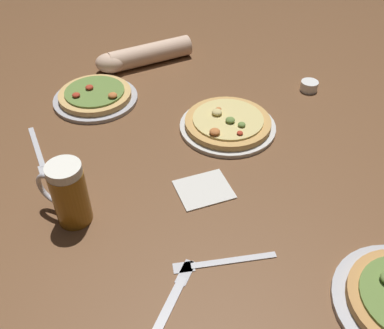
{
  "coord_description": "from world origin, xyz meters",
  "views": [
    {
      "loc": [
        0.02,
        -0.82,
        0.73
      ],
      "look_at": [
        0.0,
        0.0,
        0.02
      ],
      "focal_mm": 40.25,
      "sensor_mm": 36.0,
      "label": 1
    }
  ],
  "objects_px": {
    "diner_arm": "(140,56)",
    "pizza_plate_far": "(228,124)",
    "fork_spare": "(38,151)",
    "beer_mug_dark": "(68,193)",
    "fork_left": "(222,262)",
    "napkin_folded": "(204,189)",
    "ramekin_sauce": "(309,86)",
    "knife_right": "(169,306)",
    "pizza_plate_side": "(95,96)"
  },
  "relations": [
    {
      "from": "ramekin_sauce",
      "to": "fork_left",
      "type": "xyz_separation_m",
      "value": [
        -0.3,
        -0.68,
        -0.01
      ]
    },
    {
      "from": "beer_mug_dark",
      "to": "diner_arm",
      "type": "height_order",
      "value": "beer_mug_dark"
    },
    {
      "from": "pizza_plate_side",
      "to": "beer_mug_dark",
      "type": "bearing_deg",
      "value": -84.98
    },
    {
      "from": "ramekin_sauce",
      "to": "diner_arm",
      "type": "relative_size",
      "value": 0.17
    },
    {
      "from": "pizza_plate_far",
      "to": "beer_mug_dark",
      "type": "xyz_separation_m",
      "value": [
        -0.36,
        -0.35,
        0.06
      ]
    },
    {
      "from": "beer_mug_dark",
      "to": "fork_left",
      "type": "xyz_separation_m",
      "value": [
        0.33,
        -0.12,
        -0.07
      ]
    },
    {
      "from": "beer_mug_dark",
      "to": "napkin_folded",
      "type": "height_order",
      "value": "beer_mug_dark"
    },
    {
      "from": "beer_mug_dark",
      "to": "fork_left",
      "type": "bearing_deg",
      "value": -19.34
    },
    {
      "from": "pizza_plate_far",
      "to": "fork_spare",
      "type": "distance_m",
      "value": 0.53
    },
    {
      "from": "pizza_plate_far",
      "to": "knife_right",
      "type": "relative_size",
      "value": 1.25
    },
    {
      "from": "fork_spare",
      "to": "napkin_folded",
      "type": "bearing_deg",
      "value": -16.97
    },
    {
      "from": "pizza_plate_side",
      "to": "napkin_folded",
      "type": "relative_size",
      "value": 2.03
    },
    {
      "from": "beer_mug_dark",
      "to": "pizza_plate_far",
      "type": "bearing_deg",
      "value": 43.86
    },
    {
      "from": "fork_left",
      "to": "diner_arm",
      "type": "height_order",
      "value": "diner_arm"
    },
    {
      "from": "pizza_plate_far",
      "to": "ramekin_sauce",
      "type": "bearing_deg",
      "value": 38.36
    },
    {
      "from": "pizza_plate_far",
      "to": "beer_mug_dark",
      "type": "relative_size",
      "value": 1.75
    },
    {
      "from": "knife_right",
      "to": "diner_arm",
      "type": "relative_size",
      "value": 0.67
    },
    {
      "from": "beer_mug_dark",
      "to": "napkin_folded",
      "type": "xyz_separation_m",
      "value": [
        0.29,
        0.09,
        -0.07
      ]
    },
    {
      "from": "ramekin_sauce",
      "to": "napkin_folded",
      "type": "relative_size",
      "value": 0.43
    },
    {
      "from": "fork_spare",
      "to": "beer_mug_dark",
      "type": "bearing_deg",
      "value": -56.87
    },
    {
      "from": "pizza_plate_far",
      "to": "diner_arm",
      "type": "height_order",
      "value": "diner_arm"
    },
    {
      "from": "beer_mug_dark",
      "to": "diner_arm",
      "type": "bearing_deg",
      "value": 84.19
    },
    {
      "from": "pizza_plate_far",
      "to": "napkin_folded",
      "type": "xyz_separation_m",
      "value": [
        -0.07,
        -0.25,
        -0.01
      ]
    },
    {
      "from": "ramekin_sauce",
      "to": "fork_left",
      "type": "bearing_deg",
      "value": -113.88
    },
    {
      "from": "pizza_plate_far",
      "to": "ramekin_sauce",
      "type": "relative_size",
      "value": 4.95
    },
    {
      "from": "pizza_plate_side",
      "to": "fork_spare",
      "type": "height_order",
      "value": "pizza_plate_side"
    },
    {
      "from": "beer_mug_dark",
      "to": "napkin_folded",
      "type": "distance_m",
      "value": 0.32
    },
    {
      "from": "pizza_plate_far",
      "to": "fork_spare",
      "type": "height_order",
      "value": "pizza_plate_far"
    },
    {
      "from": "napkin_folded",
      "to": "diner_arm",
      "type": "height_order",
      "value": "diner_arm"
    },
    {
      "from": "pizza_plate_side",
      "to": "fork_spare",
      "type": "distance_m",
      "value": 0.28
    },
    {
      "from": "fork_spare",
      "to": "diner_arm",
      "type": "relative_size",
      "value": 0.64
    },
    {
      "from": "napkin_folded",
      "to": "diner_arm",
      "type": "xyz_separation_m",
      "value": [
        -0.22,
        0.62,
        0.03
      ]
    },
    {
      "from": "beer_mug_dark",
      "to": "ramekin_sauce",
      "type": "height_order",
      "value": "beer_mug_dark"
    },
    {
      "from": "napkin_folded",
      "to": "fork_spare",
      "type": "distance_m",
      "value": 0.46
    },
    {
      "from": "diner_arm",
      "to": "pizza_plate_far",
      "type": "bearing_deg",
      "value": -51.97
    },
    {
      "from": "napkin_folded",
      "to": "fork_left",
      "type": "bearing_deg",
      "value": -79.83
    },
    {
      "from": "fork_spare",
      "to": "diner_arm",
      "type": "height_order",
      "value": "diner_arm"
    },
    {
      "from": "napkin_folded",
      "to": "fork_spare",
      "type": "xyz_separation_m",
      "value": [
        -0.44,
        0.14,
        -0.0
      ]
    },
    {
      "from": "pizza_plate_far",
      "to": "knife_right",
      "type": "distance_m",
      "value": 0.58
    },
    {
      "from": "pizza_plate_far",
      "to": "fork_left",
      "type": "height_order",
      "value": "pizza_plate_far"
    },
    {
      "from": "beer_mug_dark",
      "to": "ramekin_sauce",
      "type": "bearing_deg",
      "value": 41.62
    },
    {
      "from": "fork_left",
      "to": "diner_arm",
      "type": "distance_m",
      "value": 0.87
    },
    {
      "from": "napkin_folded",
      "to": "fork_spare",
      "type": "height_order",
      "value": "napkin_folded"
    },
    {
      "from": "napkin_folded",
      "to": "ramekin_sauce",
      "type": "bearing_deg",
      "value": 54.1
    },
    {
      "from": "ramekin_sauce",
      "to": "napkin_folded",
      "type": "height_order",
      "value": "ramekin_sauce"
    },
    {
      "from": "pizza_plate_far",
      "to": "fork_spare",
      "type": "bearing_deg",
      "value": -167.08
    },
    {
      "from": "fork_left",
      "to": "diner_arm",
      "type": "xyz_separation_m",
      "value": [
        -0.26,
        0.83,
        0.03
      ]
    },
    {
      "from": "beer_mug_dark",
      "to": "napkin_folded",
      "type": "relative_size",
      "value": 1.23
    },
    {
      "from": "ramekin_sauce",
      "to": "fork_left",
      "type": "distance_m",
      "value": 0.74
    },
    {
      "from": "pizza_plate_side",
      "to": "ramekin_sauce",
      "type": "distance_m",
      "value": 0.68
    }
  ]
}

